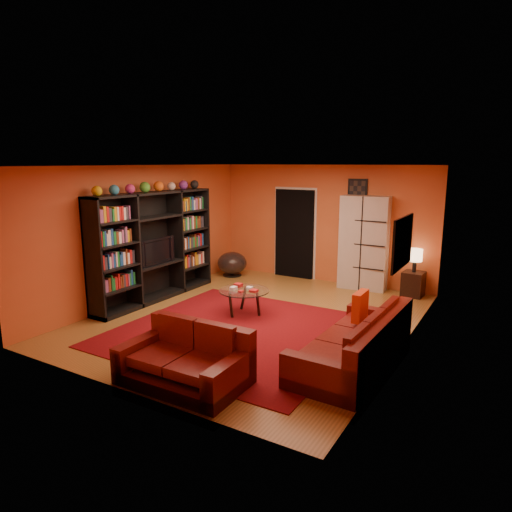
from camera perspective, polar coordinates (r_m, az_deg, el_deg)
The scene contains 20 objects.
floor at distance 8.00m, azimuth -0.08°, elevation -7.73°, with size 6.00×6.00×0.00m, color brown.
ceiling at distance 7.54m, azimuth -0.09°, elevation 11.23°, with size 6.00×6.00×0.00m, color white.
wall_back at distance 10.33m, azimuth 8.46°, elevation 4.00°, with size 6.00×6.00×0.00m, color #BF5529.
wall_front at distance 5.37m, azimuth -16.69°, elevation -3.50°, with size 6.00×6.00×0.00m, color #BF5529.
wall_left at distance 9.18m, azimuth -13.64°, elevation 2.84°, with size 6.00×6.00×0.00m, color #BF5529.
wall_right at distance 6.76m, azimuth 18.44°, elevation -0.53°, with size 6.00×6.00×0.00m, color #BF5529.
rug at distance 7.39m, azimuth -2.22°, elevation -9.37°, with size 3.60×3.60×0.01m, color #52090E.
doorway at distance 10.61m, azimuth 4.84°, elevation 2.77°, with size 0.95×0.10×2.04m, color black.
wall_art_right at distance 6.43m, azimuth 17.86°, elevation 1.61°, with size 0.03×1.00×0.70m, color black.
wall_art_back at distance 9.98m, azimuth 12.57°, elevation 7.91°, with size 0.42×0.03×0.52m, color black.
entertainment_unit at distance 9.07m, azimuth -12.55°, elevation 1.18°, with size 0.45×3.00×2.10m, color black.
tv at distance 9.00m, azimuth -12.60°, elevation 0.62°, with size 0.12×0.89×0.51m, color black.
sofa at distance 6.31m, azimuth 12.80°, elevation -10.76°, with size 1.02×2.36×0.85m.
loveseat at distance 5.80m, azimuth -8.51°, elevation -12.63°, with size 1.53×0.93×0.85m.
throw_pillow at distance 6.76m, azimuth 12.89°, elevation -6.10°, with size 0.12×0.42×0.42m, color red.
coffee_table at distance 8.04m, azimuth -1.49°, elevation -4.62°, with size 0.88×0.88×0.44m.
storage_cabinet at distance 9.86m, azimuth 13.36°, elevation 1.61°, with size 0.99×0.44×1.98m, color #B0ACA3.
bowl_chair at distance 10.81m, azimuth -3.01°, elevation -0.91°, with size 0.69×0.69×0.57m.
side_table at distance 9.71m, azimuth 19.04°, elevation -3.33°, with size 0.40×0.40×0.50m, color black.
table_lamp at distance 9.59m, azimuth 19.27°, elevation 0.02°, with size 0.28×0.28×0.47m.
Camera 1 is at (3.85, -6.49, 2.66)m, focal length 32.00 mm.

